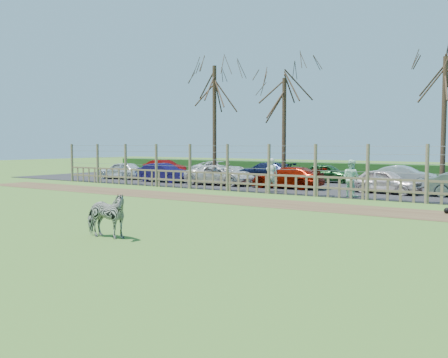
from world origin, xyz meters
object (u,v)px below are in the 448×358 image
Objects in this scene: tree_right at (445,91)px; car_11 at (404,176)px; visitor_a at (272,175)px; car_8 at (219,169)px; car_9 at (265,171)px; zebra at (105,215)px; car_7 at (165,167)px; car_1 at (164,173)px; car_10 at (327,173)px; crow at (448,210)px; visitor_b at (351,178)px; tree_mid at (284,105)px; tree_left at (214,95)px; car_0 at (121,170)px; car_3 at (287,177)px; car_4 at (385,181)px; car_2 at (220,175)px.

tree_right reaches higher than car_11.
car_8 is at bearing -50.99° from visitor_a.
car_8 is 1.04× the size of car_9.
car_7 is at bearing 30.19° from zebra.
tree_right reaches higher than car_1.
car_7 is at bearing 84.72° from car_10.
zebra is 4.79× the size of crow.
car_7 is at bearing 174.11° from tree_right.
car_1 is (-16.22, -3.36, -4.60)m from tree_right.
car_9 is at bearing -23.61° from visitor_b.
tree_mid is 8.84m from car_1.
car_1 is at bearing -39.49° from car_9.
tree_left is 8.74m from car_0.
car_8 reaches higher than zebra.
car_9 is at bearing 66.82° from tree_left.
visitor_a is at bearing 158.58° from crow.
car_1 is at bearing 107.47° from car_11.
car_7 is (-7.41, 3.66, -4.98)m from tree_left.
car_9 is (-4.42, 5.34, 0.00)m from car_3.
visitor_b is 14.94m from car_8.
car_1 is 0.88× the size of car_9.
tree_left reaches higher than visitor_a.
car_9 is at bearing 68.32° from car_4.
car_10 is 0.97× the size of car_11.
crow is at bearing -78.30° from tree_right.
car_2 reaches higher than crow.
tree_right is 2.02× the size of car_1.
car_4 is at bearing -92.23° from car_2.
crow is 18.84m from car_1.
car_10 is (-5.19, 5.10, 0.00)m from car_4.
visitor_a reaches higher than car_4.
car_0 is at bearing 101.58° from car_11.
car_0 is (-13.28, 2.28, -0.26)m from visitor_a.
crow is at bearing -116.30° from car_2.
crow is 0.07× the size of car_9.
car_9 reaches higher than crow.
car_10 is (4.56, 5.45, 0.00)m from car_2.
car_0 is 0.97× the size of car_11.
car_8 is (-2.26, 3.81, -4.98)m from tree_left.
zebra is (4.17, -18.35, -4.26)m from tree_mid.
tree_left is 1.82× the size of car_2.
car_2 is at bearing -32.60° from visitor_a.
tree_right is at bearing -78.98° from car_2.
tree_mid is at bearing 12.53° from tree_left.
car_1 is 7.11m from car_9.
car_8 is 13.36m from car_11.
tree_right reaches higher than car_7.
car_3 is 7.06m from car_11.
tree_mid is at bearing 142.33° from car_10.
car_0 is at bearing -175.26° from car_7.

